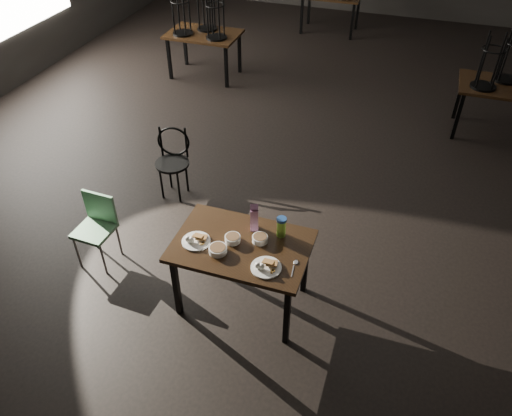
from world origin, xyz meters
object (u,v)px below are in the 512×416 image
(main_table, at_px, (242,251))
(school_chair, at_px, (97,223))
(juice_carton, at_px, (254,218))
(bentwood_chair, at_px, (173,157))
(water_bottle, at_px, (281,227))

(main_table, xyz_separation_m, school_chair, (-1.59, 0.11, -0.21))
(juice_carton, bearing_deg, main_table, -100.12)
(juice_carton, xyz_separation_m, bentwood_chair, (-1.41, 1.17, -0.38))
(bentwood_chair, xyz_separation_m, school_chair, (-0.22, -1.29, -0.04))
(bentwood_chair, bearing_deg, juice_carton, -53.28)
(water_bottle, xyz_separation_m, bentwood_chair, (-1.67, 1.18, -0.35))
(main_table, distance_m, bentwood_chair, 1.97)
(water_bottle, height_order, school_chair, water_bottle)
(main_table, bearing_deg, bentwood_chair, 134.44)
(juice_carton, bearing_deg, bentwood_chair, 140.38)
(main_table, relative_size, water_bottle, 6.08)
(bentwood_chair, distance_m, school_chair, 1.31)
(main_table, bearing_deg, juice_carton, 79.88)
(main_table, bearing_deg, water_bottle, 36.94)
(school_chair, bearing_deg, bentwood_chair, 82.88)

